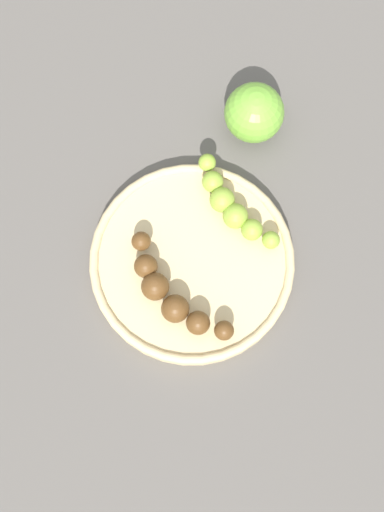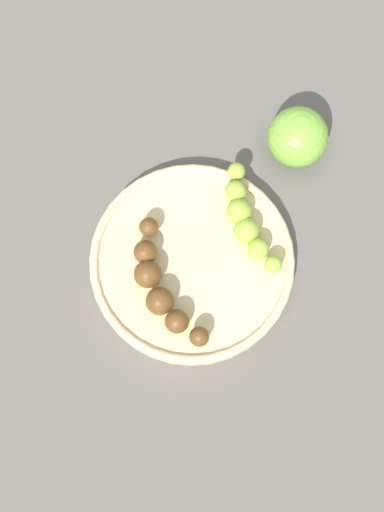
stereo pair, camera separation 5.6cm
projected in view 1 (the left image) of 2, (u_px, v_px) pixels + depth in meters
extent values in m
plane|color=#56514C|center=(192.00, 264.00, 0.76)|extent=(2.40, 2.40, 0.00)
cylinder|color=#D1B784|center=(192.00, 263.00, 0.75)|extent=(0.22, 0.22, 0.02)
torus|color=#D1B784|center=(192.00, 261.00, 0.74)|extent=(0.22, 0.22, 0.01)
sphere|color=#593819|center=(141.00, 241.00, 0.73)|extent=(0.02, 0.02, 0.02)
sphere|color=#593819|center=(146.00, 266.00, 0.72)|extent=(0.03, 0.03, 0.03)
sphere|color=#593819|center=(157.00, 289.00, 0.72)|extent=(0.03, 0.03, 0.03)
sphere|color=#593819|center=(175.00, 309.00, 0.71)|extent=(0.03, 0.03, 0.03)
sphere|color=#593819|center=(198.00, 323.00, 0.71)|extent=(0.03, 0.03, 0.03)
sphere|color=#593819|center=(224.00, 330.00, 0.71)|extent=(0.02, 0.02, 0.02)
sphere|color=#8CAD38|center=(207.00, 162.00, 0.75)|extent=(0.02, 0.02, 0.02)
sphere|color=#8CAD38|center=(213.00, 182.00, 0.75)|extent=(0.02, 0.02, 0.02)
sphere|color=#8CAD38|center=(222.00, 200.00, 0.74)|extent=(0.03, 0.03, 0.03)
sphere|color=#8CAD38|center=(235.00, 216.00, 0.74)|extent=(0.03, 0.03, 0.03)
sphere|color=#8CAD38|center=(252.00, 230.00, 0.73)|extent=(0.02, 0.02, 0.02)
sphere|color=#8CAD38|center=(271.00, 240.00, 0.73)|extent=(0.02, 0.02, 0.02)
sphere|color=#72B238|center=(254.00, 113.00, 0.77)|extent=(0.07, 0.07, 0.07)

